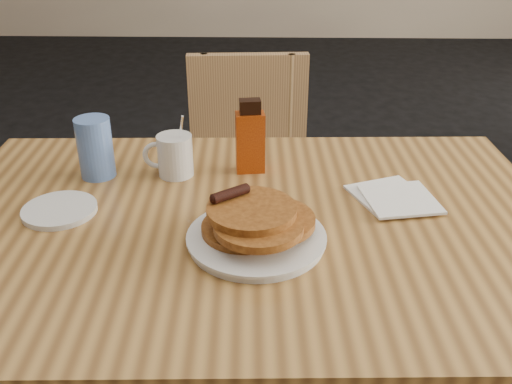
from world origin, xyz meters
TOP-DOWN VIEW (x-y plane):
  - main_table at (-0.02, 0.03)m, footprint 1.38×0.96m
  - chair_main_far at (-0.05, 0.76)m, footprint 0.42×0.43m
  - pancake_plate at (-0.01, -0.06)m, footprint 0.27×0.27m
  - coffee_mug at (-0.21, 0.24)m, footprint 0.12×0.08m
  - syrup_bottle at (-0.03, 0.27)m, footprint 0.07×0.05m
  - napkin_stack at (0.29, 0.12)m, footprint 0.20×0.21m
  - blue_tumbler at (-0.39, 0.23)m, footprint 0.09×0.09m
  - side_saucer at (-0.42, 0.05)m, footprint 0.20×0.20m

SIDE VIEW (x-z plane):
  - chair_main_far at x=-0.05m, z-range 0.08..0.97m
  - main_table at x=-0.02m, z-range 0.34..1.09m
  - napkin_stack at x=0.29m, z-range 0.75..0.76m
  - side_saucer at x=-0.42m, z-range 0.75..0.76m
  - pancake_plate at x=-0.01m, z-range 0.73..0.83m
  - coffee_mug at x=-0.21m, z-range 0.72..0.88m
  - blue_tumbler at x=-0.39m, z-range 0.75..0.89m
  - syrup_bottle at x=-0.03m, z-range 0.74..0.92m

